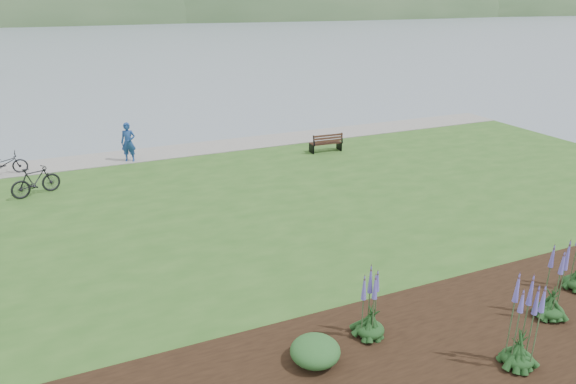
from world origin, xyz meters
name	(u,v)px	position (x,y,z in m)	size (l,w,h in m)	color
ground	(259,205)	(0.00, 0.00, 0.00)	(600.00, 600.00, 0.00)	slate
lawn	(280,220)	(0.00, -2.00, 0.20)	(34.00, 20.00, 0.40)	#2B561E
shoreline_path	(208,147)	(0.00, 6.90, 0.42)	(34.00, 2.20, 0.03)	gray
garden_bed	(538,319)	(3.00, -9.80, 0.42)	(24.00, 4.40, 0.04)	black
far_hillside	(136,20)	(20.00, 170.00, 0.00)	(580.00, 80.00, 38.00)	#35552F
park_bench	(326,142)	(4.88, 4.00, 0.85)	(1.50, 0.66, 0.91)	black
person	(128,139)	(-3.74, 6.14, 1.42)	(0.74, 0.51, 2.04)	navy
bicycle_a	(4,164)	(-8.66, 6.33, 0.86)	(1.76, 0.62, 0.92)	black
bicycle_b	(35,181)	(-7.42, 3.29, 0.94)	(1.78, 0.51, 1.07)	black
echium_0	(554,288)	(3.28, -9.84, 1.18)	(0.62, 0.62, 1.99)	#133515
echium_4	(371,305)	(-0.80, -8.81, 1.19)	(0.62, 0.62, 1.87)	#133515
echium_5	(524,323)	(1.34, -10.76, 1.40)	(0.62, 0.62, 2.24)	#133515
shrub_0	(315,351)	(-2.24, -9.09, 0.69)	(1.00, 1.00, 0.50)	#1E4C21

